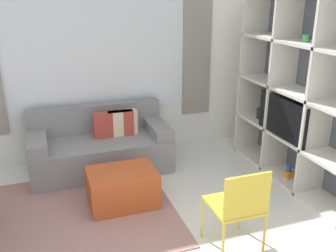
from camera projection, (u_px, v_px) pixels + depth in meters
wall_back at (98, 63)px, 5.14m from camera, size 5.88×0.11×2.70m
wall_right at (316, 74)px, 4.51m from camera, size 0.07×4.21×2.70m
area_rug at (56, 219)px, 4.00m from camera, size 2.53×1.89×0.01m
shelving_unit at (302, 94)px, 4.46m from camera, size 0.42×2.20×2.31m
couch_main at (101, 147)px, 5.04m from camera, size 1.82×0.87×0.83m
ottoman at (122, 188)px, 4.21m from camera, size 0.75×0.53×0.42m
folding_chair at (239, 204)px, 3.33m from camera, size 0.44×0.46×0.86m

